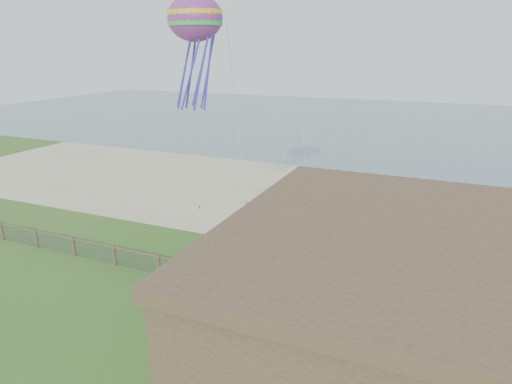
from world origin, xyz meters
TOP-DOWN VIEW (x-y plane):
  - ground at (0.00, 0.00)m, footprint 160.00×160.00m
  - sand_beach at (0.00, 22.00)m, footprint 72.00×20.00m
  - ocean at (0.00, 66.00)m, footprint 160.00×68.00m
  - chainlink_fence at (0.00, 6.00)m, footprint 36.20×0.20m
  - motel_deck at (13.00, 5.00)m, footprint 15.00×2.00m
  - picnic_table at (5.23, 5.00)m, footprint 1.98×1.62m
  - octopus_kite at (-4.48, 13.28)m, footprint 3.62×2.58m

SIDE VIEW (x-z plane):
  - ground at x=0.00m, z-range 0.00..0.00m
  - ocean at x=0.00m, z-range -0.01..0.01m
  - sand_beach at x=0.00m, z-range -0.01..0.01m
  - motel_deck at x=13.00m, z-range 0.00..0.50m
  - picnic_table at x=5.23m, z-range 0.00..0.75m
  - chainlink_fence at x=0.00m, z-range -0.07..1.18m
  - octopus_kite at x=-4.48m, z-range 7.94..15.34m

